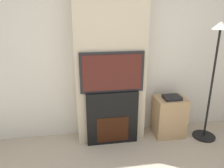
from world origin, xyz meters
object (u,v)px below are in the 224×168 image
television (112,72)px  floor_lamp (214,73)px  fireplace (112,118)px  media_stand (169,116)px

television → floor_lamp: size_ratio=0.50×
fireplace → television: size_ratio=0.91×
fireplace → media_stand: (0.91, 0.06, -0.08)m
fireplace → media_stand: size_ratio=1.19×
television → media_stand: size_ratio=1.31×
television → media_stand: bearing=3.7°
television → floor_lamp: (1.43, -0.11, -0.05)m
television → floor_lamp: floor_lamp is taller
television → media_stand: (0.91, 0.06, -0.76)m
fireplace → television: television is taller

